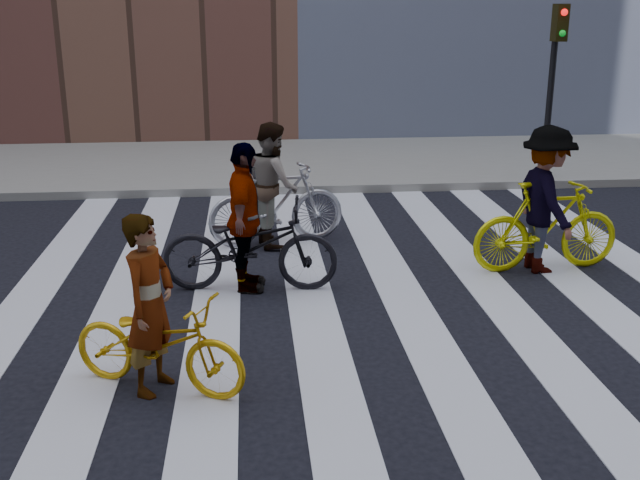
{
  "coord_description": "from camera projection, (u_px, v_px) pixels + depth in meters",
  "views": [
    {
      "loc": [
        -1.22,
        -8.23,
        3.31
      ],
      "look_at": [
        -0.4,
        0.3,
        0.61
      ],
      "focal_mm": 42.0,
      "sensor_mm": 36.0,
      "label": 1
    }
  ],
  "objects": [
    {
      "name": "bike_silver_mid",
      "position": [
        276.0,
        204.0,
        10.67
      ],
      "size": [
        2.05,
        0.97,
        1.19
      ],
      "primitive_type": "imported",
      "rotation": [
        0.0,
        0.0,
        1.79
      ],
      "color": "#A1A2AB",
      "rests_on": "ground"
    },
    {
      "name": "rider_rear",
      "position": [
        245.0,
        218.0,
        8.83
      ],
      "size": [
        0.54,
        1.09,
        1.8
      ],
      "primitive_type": "imported",
      "rotation": [
        0.0,
        0.0,
        1.48
      ],
      "color": "slate",
      "rests_on": "ground"
    },
    {
      "name": "traffic_signal",
      "position": [
        555.0,
        63.0,
        13.68
      ],
      "size": [
        0.22,
        0.42,
        3.33
      ],
      "color": "black",
      "rests_on": "ground"
    },
    {
      "name": "rider_mid",
      "position": [
        273.0,
        184.0,
        10.58
      ],
      "size": [
        0.84,
        0.98,
        1.76
      ],
      "primitive_type": "imported",
      "rotation": [
        0.0,
        0.0,
        1.79
      ],
      "color": "slate",
      "rests_on": "ground"
    },
    {
      "name": "zebra_crosswalk",
      "position": [
        356.0,
        295.0,
        8.91
      ],
      "size": [
        8.25,
        10.0,
        0.01
      ],
      "color": "silver",
      "rests_on": "ground"
    },
    {
      "name": "ground",
      "position": [
        356.0,
        295.0,
        8.91
      ],
      "size": [
        100.0,
        100.0,
        0.0
      ],
      "primitive_type": "plane",
      "color": "black",
      "rests_on": "ground"
    },
    {
      "name": "bike_yellow_left",
      "position": [
        158.0,
        343.0,
        6.62
      ],
      "size": [
        1.78,
        1.24,
        0.89
      ],
      "primitive_type": "imported",
      "rotation": [
        0.0,
        0.0,
        1.14
      ],
      "color": "#CE960B",
      "rests_on": "ground"
    },
    {
      "name": "bike_yellow_right",
      "position": [
        547.0,
        226.0,
        9.59
      ],
      "size": [
        2.0,
        0.7,
        1.18
      ],
      "primitive_type": "imported",
      "rotation": [
        0.0,
        0.0,
        1.65
      ],
      "color": "#CCCD0B",
      "rests_on": "ground"
    },
    {
      "name": "bike_dark_rear",
      "position": [
        250.0,
        246.0,
        8.94
      ],
      "size": [
        2.16,
        0.93,
        1.1
      ],
      "primitive_type": "imported",
      "rotation": [
        0.0,
        0.0,
        1.48
      ],
      "color": "black",
      "rests_on": "ground"
    },
    {
      "name": "sidewalk_far",
      "position": [
        307.0,
        163.0,
        16.01
      ],
      "size": [
        100.0,
        5.0,
        0.15
      ],
      "primitive_type": "cube",
      "color": "gray",
      "rests_on": "ground"
    },
    {
      "name": "rider_right",
      "position": [
        545.0,
        200.0,
        9.48
      ],
      "size": [
        0.79,
        1.27,
        1.89
      ],
      "primitive_type": "imported",
      "rotation": [
        0.0,
        0.0,
        1.65
      ],
      "color": "slate",
      "rests_on": "ground"
    },
    {
      "name": "rider_left",
      "position": [
        150.0,
        304.0,
        6.5
      ],
      "size": [
        0.6,
        0.7,
        1.63
      ],
      "primitive_type": "imported",
      "rotation": [
        0.0,
        0.0,
        1.14
      ],
      "color": "slate",
      "rests_on": "ground"
    }
  ]
}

